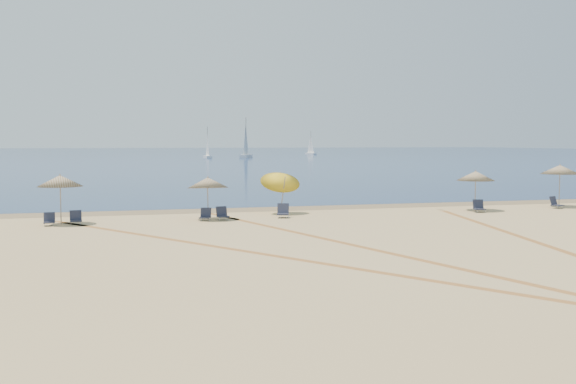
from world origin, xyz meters
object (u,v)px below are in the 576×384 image
chair_6 (283,211)px  sailboat_0 (311,148)px  umbrella_5 (560,170)px  chair_7 (479,207)px  chair_5 (222,214)px  sailboat_2 (207,148)px  umbrella_2 (208,183)px  chair_4 (205,215)px  chair_8 (556,203)px  umbrella_3 (281,178)px  umbrella_1 (60,181)px  sailboat_3 (246,145)px  chair_2 (49,220)px  umbrella_4 (476,176)px  chair_3 (76,218)px

chair_6 → sailboat_0: sailboat_0 is taller
umbrella_5 → chair_6: 18.16m
chair_7 → chair_5: bearing=-165.6°
chair_7 → sailboat_2: 130.36m
chair_5 → umbrella_2: bearing=143.0°
chair_4 → chair_8: chair_8 is taller
umbrella_3 → chair_8: (16.85, -1.28, -1.69)m
umbrella_1 → sailboat_0: 176.38m
chair_7 → chair_6: bearing=-166.5°
umbrella_2 → chair_8: (21.14, 0.32, -1.59)m
chair_4 → sailboat_2: sailboat_2 is taller
sailboat_3 → chair_4: bearing=-76.8°
chair_5 → sailboat_2: 131.43m
chair_6 → sailboat_2: sailboat_2 is taller
chair_2 → sailboat_0: sailboat_0 is taller
chair_8 → sailboat_3: size_ratio=0.09×
umbrella_4 → chair_8: size_ratio=2.73×
umbrella_5 → sailboat_3: 131.26m
chair_8 → umbrella_4: bearing=156.7°
umbrella_2 → umbrella_3: size_ratio=0.82×
umbrella_4 → chair_3: size_ratio=3.40×
umbrella_2 → umbrella_3: bearing=20.4°
chair_8 → umbrella_3: bearing=153.8°
umbrella_3 → chair_2: 12.36m
chair_5 → umbrella_3: bearing=21.6°
umbrella_3 → umbrella_5: (17.68, -0.51, 0.31)m
umbrella_4 → sailboat_3: (12.59, 131.74, 1.04)m
chair_8 → chair_3: bearing=159.8°
chair_7 → sailboat_2: sailboat_2 is taller
chair_7 → sailboat_3: bearing=99.2°
sailboat_2 → chair_6: bearing=-99.3°
chair_5 → sailboat_0: size_ratio=0.10×
chair_3 → umbrella_4: bearing=-2.2°
umbrella_1 → sailboat_0: (62.64, 164.89, 0.09)m
chair_8 → sailboat_0: (34.26, 164.38, 1.89)m
chair_3 → chair_8: bearing=-3.0°
chair_4 → umbrella_4: bearing=22.0°
chair_4 → umbrella_5: bearing=22.7°
umbrella_4 → chair_4: 16.11m
umbrella_4 → sailboat_2: sailboat_2 is taller
chair_3 → sailboat_2: bearing=74.7°
chair_4 → sailboat_0: 174.35m
chair_7 → sailboat_3: 133.31m
umbrella_4 → chair_4: (-15.98, -0.99, -1.74)m
chair_6 → chair_7: 11.51m
chair_6 → umbrella_4: bearing=19.9°
chair_8 → chair_6: bearing=159.9°
umbrella_1 → chair_6: bearing=-0.1°
umbrella_4 → chair_2: 23.60m
umbrella_3 → chair_3: (-10.82, -2.05, -1.70)m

